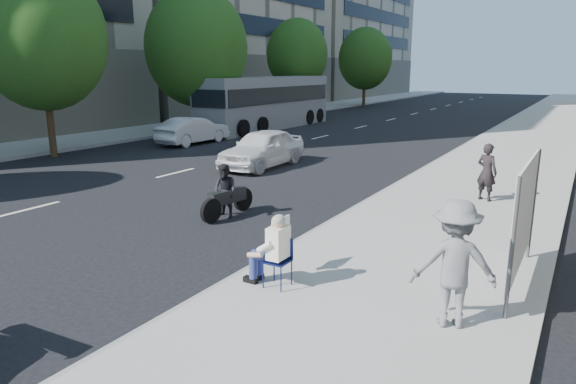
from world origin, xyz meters
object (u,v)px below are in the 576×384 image
Objects in this scene: white_sedan_mid at (193,130)px; white_sedan_near at (262,148)px; jogger at (454,264)px; seated_protester at (273,245)px; pedestrian_woman at (487,172)px; motorcycle at (226,194)px; protest_banner at (524,215)px; bus at (267,103)px.

white_sedan_near is at bearing 153.72° from white_sedan_mid.
seated_protester is at bearing -19.12° from jogger.
jogger is at bearing 118.40° from pedestrian_woman.
pedestrian_woman is at bearing -104.80° from jogger.
white_sedan_near is at bearing -66.46° from jogger.
jogger reaches higher than motorcycle.
seated_protester is 0.31× the size of white_sedan_mid.
jogger is 7.36m from motorcycle.
white_sedan_near is (-10.35, 7.61, -0.65)m from protest_banner.
white_sedan_mid is 8.10m from bus.
pedestrian_woman reaches higher than white_sedan_near.
seated_protester is 3.03m from jogger.
motorcycle is at bearing 136.75° from seated_protester.
jogger is 0.45× the size of white_sedan_mid.
white_sedan_mid is (-17.00, 11.19, -0.71)m from protest_banner.
pedestrian_woman is at bearing -11.45° from white_sedan_near.
pedestrian_woman reaches higher than motorcycle.
protest_banner is 0.73× the size of white_sedan_mid.
seated_protester is at bearing -148.95° from protest_banner.
white_sedan_near is at bearing 143.65° from protest_banner.
seated_protester is 0.11× the size of bus.
motorcycle is 0.17× the size of bus.
jogger is 0.16× the size of bus.
motorcycle is at bearing 171.05° from protest_banner.
jogger is at bearing -50.70° from bus.
seated_protester is 0.64× the size of motorcycle.
jogger is (3.02, 0.12, 0.23)m from seated_protester.
pedestrian_woman is 16.31m from white_sedan_mid.
protest_banner reaches higher than seated_protester.
seated_protester is at bearing -35.30° from motorcycle.
pedestrian_woman is 6.11m from protest_banner.
seated_protester is 0.30× the size of white_sedan_near.
protest_banner is at bearing 126.84° from pedestrian_woman.
white_sedan_mid is at bearing 146.64° from protest_banner.
pedestrian_woman is 7.40m from motorcycle.
seated_protester is 4.33m from protest_banner.
pedestrian_woman is at bearing 47.89° from motorcycle.
protest_banner is 7.38m from motorcycle.
protest_banner is 20.37m from white_sedan_mid.
motorcycle is at bearing -64.76° from white_sedan_near.
bus is at bearing 122.94° from seated_protester.
protest_banner is at bearing -36.66° from white_sedan_near.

